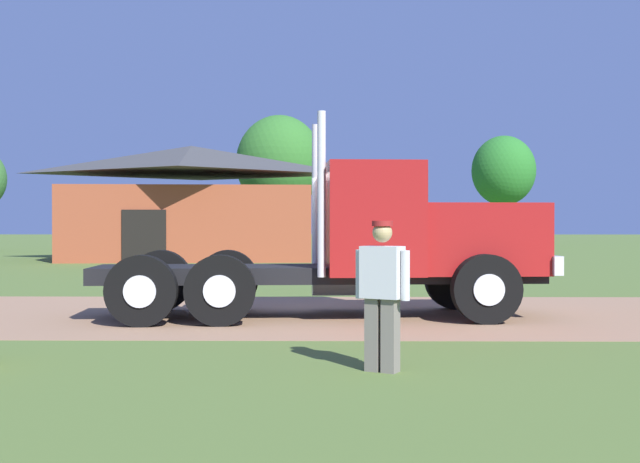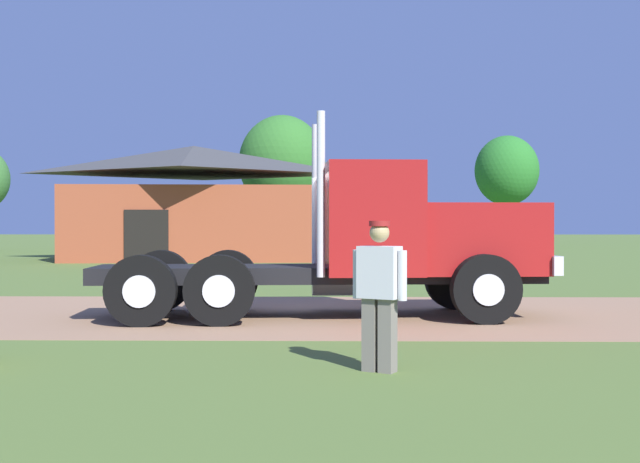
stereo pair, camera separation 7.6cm
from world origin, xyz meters
name	(u,v)px [view 1 (the left image)]	position (x,y,z in m)	size (l,w,h in m)	color
ground_plane	(356,314)	(0.00, 0.00, 0.00)	(200.00, 200.00, 0.00)	#526A2E
dirt_track	(356,314)	(0.00, 0.00, 0.00)	(120.00, 6.65, 0.01)	#987153
truck_foreground_white	(380,244)	(0.41, -0.36, 1.29)	(8.02, 3.07, 3.50)	black
visitor_standing_near	(382,289)	(0.11, -5.60, 0.92)	(0.59, 0.44, 1.68)	silver
shed_building	(191,204)	(-6.81, 21.86, 2.50)	(11.65, 8.43, 5.17)	#98462B
tree_mid	(279,163)	(-3.47, 32.54, 5.17)	(5.11, 5.11, 8.00)	#513823
tree_right	(504,171)	(11.81, 42.34, 5.34)	(4.50, 4.50, 7.84)	#513823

